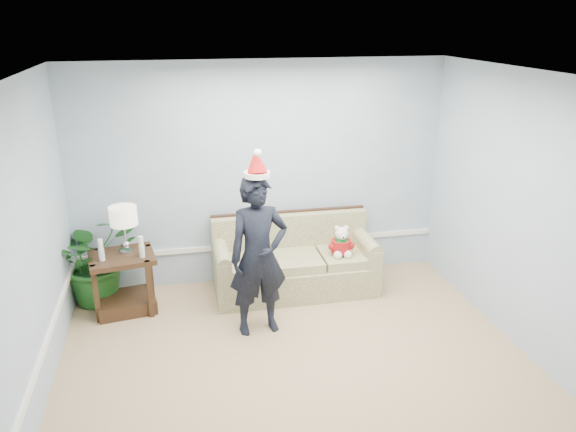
# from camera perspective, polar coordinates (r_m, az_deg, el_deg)

# --- Properties ---
(room_shell) EXTENTS (4.54, 5.04, 2.74)m
(room_shell) POSITION_cam_1_polar(r_m,az_deg,el_deg) (4.46, 2.60, -4.22)
(room_shell) COLOR tan
(room_shell) RESTS_ON ground
(wainscot_trim) EXTENTS (4.49, 4.99, 0.06)m
(wainscot_trim) POSITION_cam_1_polar(r_m,az_deg,el_deg) (5.79, -12.06, -8.64)
(wainscot_trim) COLOR white
(wainscot_trim) RESTS_ON room_shell
(sofa) EXTENTS (1.92, 0.84, 0.90)m
(sofa) POSITION_cam_1_polar(r_m,az_deg,el_deg) (6.80, 0.62, -4.93)
(sofa) COLOR #475629
(sofa) RESTS_ON room_shell
(side_table) EXTENTS (0.78, 0.68, 0.67)m
(side_table) POSITION_cam_1_polar(r_m,az_deg,el_deg) (6.62, -16.24, -7.08)
(side_table) COLOR #3B2615
(side_table) RESTS_ON room_shell
(table_lamp) EXTENTS (0.30, 0.30, 0.54)m
(table_lamp) POSITION_cam_1_polar(r_m,az_deg,el_deg) (6.35, -16.38, -0.18)
(table_lamp) COLOR silver
(table_lamp) RESTS_ON side_table
(candle_pair) EXTENTS (0.48, 0.06, 0.24)m
(candle_pair) POSITION_cam_1_polar(r_m,az_deg,el_deg) (6.31, -16.56, -3.24)
(candle_pair) COLOR silver
(candle_pair) RESTS_ON side_table
(houseplant) EXTENTS (1.26, 1.22, 1.07)m
(houseplant) POSITION_cam_1_polar(r_m,az_deg,el_deg) (6.81, -18.96, -4.04)
(houseplant) COLOR #1F5F20
(houseplant) RESTS_ON room_shell
(man) EXTENTS (0.66, 0.48, 1.69)m
(man) POSITION_cam_1_polar(r_m,az_deg,el_deg) (5.73, -3.02, -4.10)
(man) COLOR black
(man) RESTS_ON room_shell
(santa_hat) EXTENTS (0.27, 0.30, 0.30)m
(santa_hat) POSITION_cam_1_polar(r_m,az_deg,el_deg) (5.42, -3.22, 5.32)
(santa_hat) COLOR white
(santa_hat) RESTS_ON man
(teddy_bear) EXTENTS (0.25, 0.27, 0.38)m
(teddy_bear) POSITION_cam_1_polar(r_m,az_deg,el_deg) (6.65, 5.44, -2.90)
(teddy_bear) COLOR white
(teddy_bear) RESTS_ON sofa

